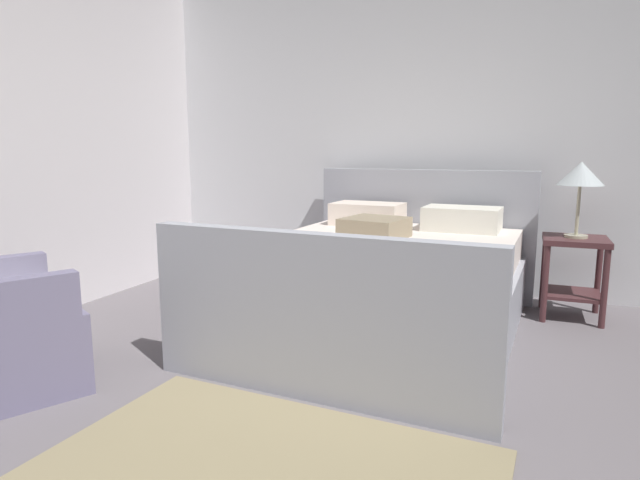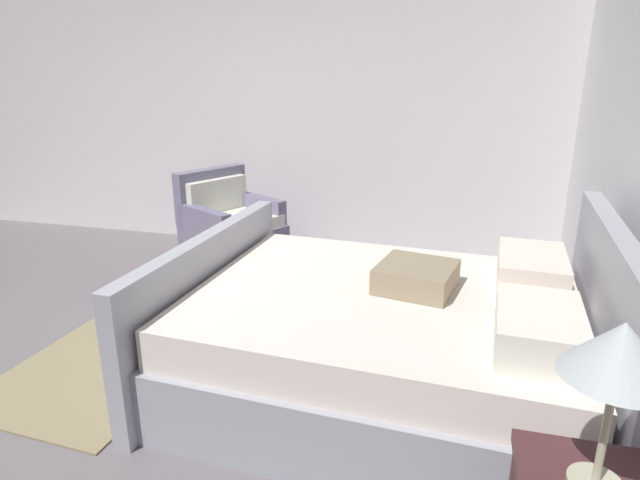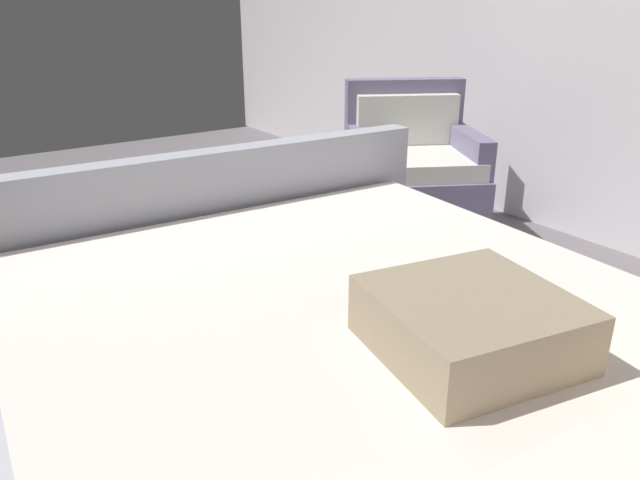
# 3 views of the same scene
# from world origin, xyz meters

# --- Properties ---
(ground_plane) EXTENTS (5.36, 6.45, 0.02)m
(ground_plane) POSITION_xyz_m (0.00, 0.00, -0.01)
(ground_plane) COLOR slate
(wall_side_left) EXTENTS (0.12, 6.57, 2.85)m
(wall_side_left) POSITION_xyz_m (-2.74, 0.00, 1.43)
(wall_side_left) COLOR silver
(wall_side_left) RESTS_ON ground
(bed) EXTENTS (1.94, 2.39, 1.07)m
(bed) POSITION_xyz_m (-0.27, 1.97, 0.34)
(bed) COLOR #A3A5B1
(bed) RESTS_ON ground
(table_lamp_right) EXTENTS (0.32, 0.32, 0.55)m
(table_lamp_right) POSITION_xyz_m (0.96, 2.75, 1.05)
(table_lamp_right) COLOR #B7B293
(table_lamp_right) RESTS_ON nightstand_right
(armchair) EXTENTS (0.98, 0.98, 0.90)m
(armchair) POSITION_xyz_m (-1.89, 0.29, 0.35)
(armchair) COLOR slate
(armchair) RESTS_ON ground
(area_rug) EXTENTS (1.80, 1.13, 0.01)m
(area_rug) POSITION_xyz_m (-0.27, 0.23, 0.01)
(area_rug) COLOR #8F815E
(area_rug) RESTS_ON ground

